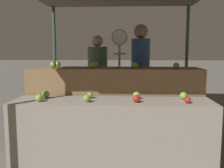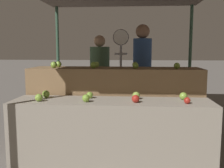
% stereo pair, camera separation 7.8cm
% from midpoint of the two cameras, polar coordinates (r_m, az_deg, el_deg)
% --- Properties ---
extents(ground_plane, '(60.00, 60.00, 0.00)m').
position_cam_midpoint_polar(ground_plane, '(3.23, -0.71, -17.22)').
color(ground_plane, '#66605B').
extents(display_counter_front, '(2.29, 0.55, 0.78)m').
position_cam_midpoint_polar(display_counter_front, '(3.09, -0.73, -10.68)').
color(display_counter_front, gray).
rests_on(display_counter_front, ground_plane).
extents(display_counter_back, '(2.29, 0.55, 1.11)m').
position_cam_midpoint_polar(display_counter_back, '(3.62, -0.06, -5.22)').
color(display_counter_back, olive).
rests_on(display_counter_back, ground_plane).
extents(apple_front_0, '(0.09, 0.09, 0.09)m').
position_cam_midpoint_polar(apple_front_0, '(3.03, -16.29, -2.93)').
color(apple_front_0, '#84AD3D').
rests_on(apple_front_0, display_counter_front).
extents(apple_front_1, '(0.09, 0.09, 0.09)m').
position_cam_midpoint_polar(apple_front_1, '(2.91, -6.28, -3.11)').
color(apple_front_1, '#7AA338').
rests_on(apple_front_1, display_counter_front).
extents(apple_front_2, '(0.09, 0.09, 0.09)m').
position_cam_midpoint_polar(apple_front_2, '(2.88, 4.57, -3.20)').
color(apple_front_2, '#AD281E').
rests_on(apple_front_2, display_counter_front).
extents(apple_front_3, '(0.07, 0.07, 0.07)m').
position_cam_midpoint_polar(apple_front_3, '(2.93, 15.43, -3.40)').
color(apple_front_3, '#AD281E').
rests_on(apple_front_3, display_counter_front).
extents(apple_front_4, '(0.09, 0.09, 0.09)m').
position_cam_midpoint_polar(apple_front_4, '(3.24, -14.88, -2.18)').
color(apple_front_4, '#7AA338').
rests_on(apple_front_4, display_counter_front).
extents(apple_front_5, '(0.08, 0.08, 0.08)m').
position_cam_midpoint_polar(apple_front_5, '(3.13, -5.53, -2.43)').
color(apple_front_5, '#7AA338').
rests_on(apple_front_5, display_counter_front).
extents(apple_front_6, '(0.09, 0.09, 0.09)m').
position_cam_midpoint_polar(apple_front_6, '(3.08, 4.64, -2.48)').
color(apple_front_6, '#8EB247').
rests_on(apple_front_6, display_counter_front).
extents(apple_front_7, '(0.09, 0.09, 0.09)m').
position_cam_midpoint_polar(apple_front_7, '(3.14, 14.59, -2.49)').
color(apple_front_7, '#84AD3D').
rests_on(apple_front_7, display_counter_front).
extents(apple_back_0, '(0.09, 0.09, 0.09)m').
position_cam_midpoint_polar(apple_back_0, '(3.58, -13.31, 4.07)').
color(apple_back_0, '#7AA338').
rests_on(apple_back_0, display_counter_back).
extents(apple_back_1, '(0.09, 0.09, 0.09)m').
position_cam_midpoint_polar(apple_back_1, '(3.45, -4.79, 4.12)').
color(apple_back_1, '#84AD3D').
rests_on(apple_back_1, display_counter_back).
extents(apple_back_2, '(0.08, 0.08, 0.08)m').
position_cam_midpoint_polar(apple_back_2, '(3.42, 4.43, 4.01)').
color(apple_back_2, '#84AD3D').
rests_on(apple_back_2, display_counter_back).
extents(apple_back_3, '(0.08, 0.08, 0.08)m').
position_cam_midpoint_polar(apple_back_3, '(3.47, 13.19, 3.91)').
color(apple_back_3, '#84AD3D').
rests_on(apple_back_3, display_counter_back).
extents(apple_back_4, '(0.08, 0.08, 0.08)m').
position_cam_midpoint_polar(apple_back_4, '(3.77, -12.35, 4.23)').
color(apple_back_4, '#84AD3D').
rests_on(apple_back_4, display_counter_back).
extents(apple_back_5, '(0.08, 0.08, 0.08)m').
position_cam_midpoint_polar(apple_back_5, '(3.66, -4.14, 4.25)').
color(apple_back_5, '#8EB247').
rests_on(apple_back_5, display_counter_back).
extents(apple_back_6, '(0.08, 0.08, 0.08)m').
position_cam_midpoint_polar(apple_back_6, '(3.65, 4.28, 4.25)').
color(apple_back_6, '#8EB247').
rests_on(apple_back_6, display_counter_back).
extents(produce_scale, '(0.25, 0.20, 1.66)m').
position_cam_midpoint_polar(produce_scale, '(4.13, 1.07, 5.27)').
color(produce_scale, '#99999E').
rests_on(produce_scale, ground_plane).
extents(person_vendor_at_scale, '(0.31, 0.31, 1.76)m').
position_cam_midpoint_polar(person_vendor_at_scale, '(4.41, 5.70, 3.46)').
color(person_vendor_at_scale, '#2D2D38').
rests_on(person_vendor_at_scale, ground_plane).
extents(person_customer_left, '(0.39, 0.39, 1.61)m').
position_cam_midpoint_polar(person_customer_left, '(4.94, -3.60, 2.56)').
color(person_customer_left, '#2D2D38').
rests_on(person_customer_left, ground_plane).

